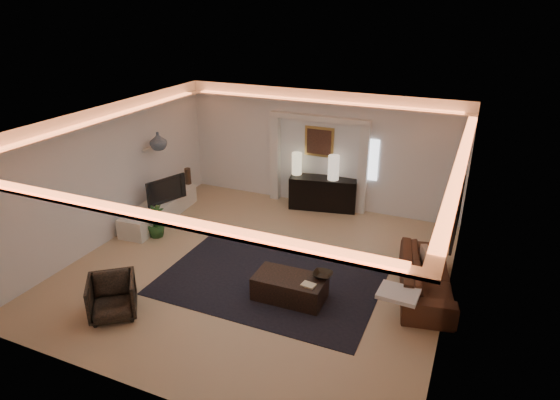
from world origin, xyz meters
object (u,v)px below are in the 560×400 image
at_px(sofa, 426,276).
at_px(armchair, 112,297).
at_px(console, 323,193).
at_px(coffee_table, 290,288).

relative_size(sofa, armchair, 2.93).
bearing_deg(console, sofa, -55.55).
relative_size(sofa, coffee_table, 1.80).
xyz_separation_m(console, armchair, (-1.77, -5.57, -0.05)).
bearing_deg(coffee_table, console, 99.41).
height_order(console, sofa, console).
height_order(console, armchair, console).
xyz_separation_m(sofa, coffee_table, (-2.16, -1.15, -0.12)).
distance_m(console, armchair, 5.84).
xyz_separation_m(console, sofa, (2.90, -2.81, -0.08)).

